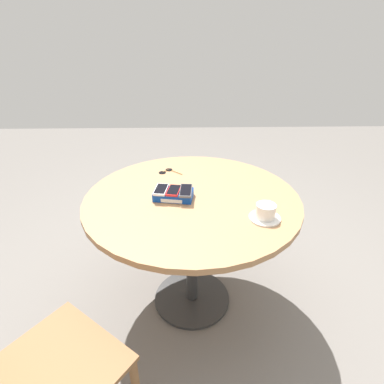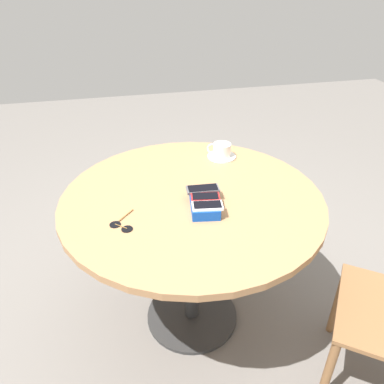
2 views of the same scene
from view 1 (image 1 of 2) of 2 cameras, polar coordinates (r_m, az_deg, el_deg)
name	(u,v)px [view 1 (image 1 of 2)]	position (r m, az deg, el deg)	size (l,w,h in m)	color
ground_plane	(192,298)	(2.08, 0.00, -19.62)	(8.00, 8.00, 0.00)	slate
round_table	(192,214)	(1.65, 0.00, -4.17)	(1.14, 1.14, 0.77)	#2D2D2D
phone_box	(173,195)	(1.56, -3.56, -0.49)	(0.21, 0.14, 0.04)	#0F42AD
phone_white	(161,189)	(1.55, -5.92, 0.48)	(0.08, 0.13, 0.01)	silver
phone_red	(174,190)	(1.54, -3.51, 0.32)	(0.08, 0.13, 0.01)	red
phone_gray	(186,191)	(1.54, -1.19, 0.28)	(0.07, 0.14, 0.01)	#515156
saucer	(265,218)	(1.44, 13.68, -4.82)	(0.15, 0.15, 0.01)	silver
coffee_cup	(266,211)	(1.42, 13.87, -3.46)	(0.09, 0.12, 0.07)	silver
sunglasses	(167,171)	(1.88, -4.81, 3.95)	(0.15, 0.10, 0.01)	black
chair_near_window	(28,383)	(1.35, -28.76, -29.32)	(0.64, 0.64, 0.90)	brown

